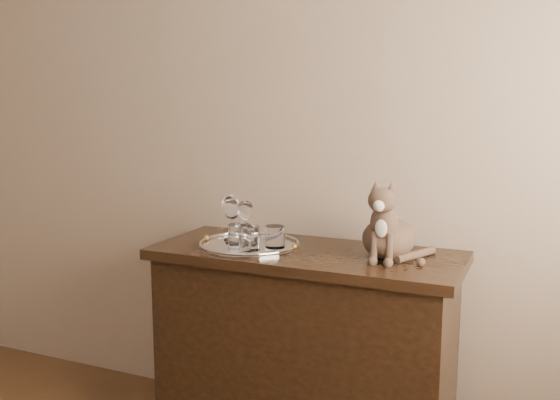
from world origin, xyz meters
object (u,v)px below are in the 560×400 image
(tray, at_px, (249,245))
(wine_glass_c, at_px, (232,220))
(cat, at_px, (389,218))
(wine_glass_d, at_px, (245,222))
(tumbler_c, at_px, (275,237))
(tumbler_b, at_px, (239,237))
(wine_glass_a, at_px, (230,217))
(sideboard, at_px, (305,354))
(tumbler_a, at_px, (249,238))

(tray, height_order, wine_glass_c, wine_glass_c)
(wine_glass_c, xyz_separation_m, cat, (0.63, 0.04, 0.05))
(tray, distance_m, wine_glass_d, 0.10)
(tumbler_c, distance_m, cat, 0.45)
(wine_glass_c, height_order, wine_glass_d, wine_glass_c)
(tray, height_order, tumbler_b, tumbler_b)
(cat, bearing_deg, wine_glass_a, -179.97)
(tray, height_order, wine_glass_a, wine_glass_a)
(sideboard, height_order, wine_glass_a, wine_glass_a)
(cat, bearing_deg, tumbler_c, -173.11)
(tray, xyz_separation_m, wine_glass_c, (-0.08, 0.01, 0.09))
(tray, xyz_separation_m, wine_glass_a, (-0.11, 0.05, 0.10))
(sideboard, distance_m, wine_glass_a, 0.63)
(tray, xyz_separation_m, tumbler_a, (0.04, -0.08, 0.05))
(sideboard, xyz_separation_m, tray, (-0.23, -0.03, 0.43))
(sideboard, relative_size, wine_glass_d, 6.87)
(wine_glass_c, bearing_deg, tumbler_c, -3.00)
(tumbler_a, bearing_deg, cat, 14.21)
(tray, distance_m, cat, 0.57)
(wine_glass_a, xyz_separation_m, tumbler_c, (0.22, -0.05, -0.05))
(tumbler_b, bearing_deg, sideboard, 24.67)
(wine_glass_d, bearing_deg, wine_glass_a, 160.63)
(tray, distance_m, tumbler_a, 0.10)
(sideboard, height_order, tumbler_b, tumbler_b)
(wine_glass_a, xyz_separation_m, wine_glass_d, (0.08, -0.03, -0.01))
(wine_glass_c, relative_size, tumbler_b, 1.88)
(sideboard, distance_m, wine_glass_d, 0.58)
(tray, relative_size, wine_glass_c, 2.22)
(wine_glass_a, distance_m, tumbler_c, 0.24)
(wine_glass_a, xyz_separation_m, cat, (0.66, -0.00, 0.05))
(sideboard, relative_size, wine_glass_a, 6.43)
(tumbler_a, bearing_deg, tumbler_b, 174.68)
(sideboard, height_order, cat, cat)
(tray, xyz_separation_m, tumbler_c, (0.11, -0.00, 0.05))
(tray, height_order, tumbler_c, tumbler_c)
(sideboard, bearing_deg, tumbler_c, -163.41)
(tumbler_b, bearing_deg, wine_glass_c, 131.64)
(tumbler_b, bearing_deg, wine_glass_a, 129.53)
(tray, bearing_deg, sideboard, 7.43)
(tumbler_a, relative_size, tumbler_b, 0.96)
(sideboard, distance_m, cat, 0.66)
(sideboard, xyz_separation_m, cat, (0.32, 0.02, 0.57))
(sideboard, distance_m, tray, 0.49)
(wine_glass_a, bearing_deg, cat, -0.15)
(sideboard, relative_size, tumbler_c, 13.99)
(wine_glass_a, xyz_separation_m, tumbler_a, (0.15, -0.13, -0.05))
(cat, bearing_deg, wine_glass_c, -176.07)
(wine_glass_c, height_order, tumbler_a, wine_glass_c)
(sideboard, relative_size, tray, 3.00)
(tray, xyz_separation_m, tumbler_b, (-0.01, -0.08, 0.05))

